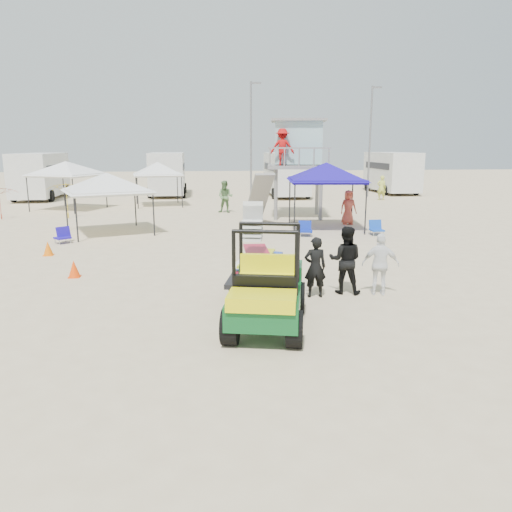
{
  "coord_description": "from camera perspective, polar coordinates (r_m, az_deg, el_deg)",
  "views": [
    {
      "loc": [
        -0.8,
        -7.98,
        3.74
      ],
      "look_at": [
        0.5,
        3.0,
        1.3
      ],
      "focal_mm": 35.0,
      "sensor_mm": 36.0,
      "label": 1
    }
  ],
  "objects": [
    {
      "name": "cone_near",
      "position": [
        15.45,
        -20.08,
        -1.39
      ],
      "size": [
        0.34,
        0.34,
        0.5
      ],
      "primitive_type": "cone",
      "color": "#FD4308",
      "rests_on": "ground"
    },
    {
      "name": "rv_mid_left",
      "position": [
        39.58,
        -10.09,
        9.44
      ],
      "size": [
        2.65,
        6.5,
        3.25
      ],
      "color": "silver",
      "rests_on": "ground"
    },
    {
      "name": "rv_far_right",
      "position": [
        42.56,
        15.24,
        9.4
      ],
      "size": [
        2.64,
        6.6,
        3.25
      ],
      "color": "silver",
      "rests_on": "ground"
    },
    {
      "name": "beach_chair_a",
      "position": [
        21.1,
        -21.2,
        2.25
      ],
      "size": [
        0.73,
        0.84,
        0.64
      ],
      "color": "#1D0FA7",
      "rests_on": "ground"
    },
    {
      "name": "umbrella_a",
      "position": [
        29.14,
        -27.2,
        5.4
      ],
      "size": [
        2.47,
        2.49,
        1.72
      ],
      "primitive_type": "imported",
      "rotation": [
        0.0,
        0.0,
        0.4
      ],
      "color": "#AB2612",
      "rests_on": "ground"
    },
    {
      "name": "beach_chair_c",
      "position": [
        22.09,
        13.57,
        3.17
      ],
      "size": [
        0.55,
        0.59,
        0.64
      ],
      "color": "#1144B9",
      "rests_on": "ground"
    },
    {
      "name": "surf_trailer",
      "position": [
        12.6,
        -0.25,
        -0.76
      ],
      "size": [
        1.64,
        2.44,
        2.12
      ],
      "color": "black",
      "rests_on": "ground"
    },
    {
      "name": "canopy_blue",
      "position": [
        23.05,
        8.05,
        10.18
      ],
      "size": [
        3.57,
        3.57,
        3.43
      ],
      "color": "black",
      "rests_on": "ground"
    },
    {
      "name": "beach_chair_b",
      "position": [
        21.32,
        5.67,
        3.13
      ],
      "size": [
        0.64,
        0.7,
        0.64
      ],
      "color": "#0E25A0",
      "rests_on": "ground"
    },
    {
      "name": "cone_far",
      "position": [
        18.86,
        -22.68,
        0.8
      ],
      "size": [
        0.34,
        0.34,
        0.5
      ],
      "primitive_type": "cone",
      "color": "orange",
      "rests_on": "ground"
    },
    {
      "name": "canopy_white_c",
      "position": [
        32.61,
        -11.2,
        10.25
      ],
      "size": [
        3.21,
        3.21,
        3.17
      ],
      "color": "black",
      "rests_on": "ground"
    },
    {
      "name": "rv_far_left",
      "position": [
        39.64,
        -23.45,
        8.63
      ],
      "size": [
        2.64,
        6.8,
        3.25
      ],
      "color": "silver",
      "rests_on": "ground"
    },
    {
      "name": "umbrella_b",
      "position": [
        28.21,
        -20.72,
        5.97
      ],
      "size": [
        2.96,
        2.96,
        1.91
      ],
      "primitive_type": "imported",
      "rotation": [
        0.0,
        0.0,
        0.86
      ],
      "color": "gold",
      "rests_on": "ground"
    },
    {
      "name": "lifeguard_tower",
      "position": [
        26.89,
        4.57,
        12.38
      ],
      "size": [
        3.58,
        3.58,
        5.01
      ],
      "color": "gray",
      "rests_on": "ground"
    },
    {
      "name": "distant_beachgoers",
      "position": [
        28.75,
        4.63,
        6.69
      ],
      "size": [
        12.25,
        11.28,
        1.83
      ],
      "color": "#BB4735",
      "rests_on": "ground"
    },
    {
      "name": "utility_cart",
      "position": [
        10.31,
        1.17,
        -3.02
      ],
      "size": [
        1.99,
        3.04,
        2.13
      ],
      "color": "#0C4D1F",
      "rests_on": "ground"
    },
    {
      "name": "man_right",
      "position": [
        13.08,
        14.04,
        -0.94
      ],
      "size": [
        1.0,
        0.61,
        1.59
      ],
      "primitive_type": "imported",
      "rotation": [
        0.0,
        0.0,
        2.88
      ],
      "color": "white",
      "rests_on": "ground"
    },
    {
      "name": "canopy_white_a",
      "position": [
        22.62,
        -16.73,
        8.75
      ],
      "size": [
        4.21,
        4.21,
        3.04
      ],
      "color": "black",
      "rests_on": "ground"
    },
    {
      "name": "light_pole_right",
      "position": [
        38.66,
        12.88,
        12.52
      ],
      "size": [
        0.14,
        0.14,
        8.0
      ],
      "primitive_type": "cylinder",
      "color": "slate",
      "rests_on": "ground"
    },
    {
      "name": "man_mid",
      "position": [
        13.02,
        10.17,
        -0.46
      ],
      "size": [
        1.03,
        0.91,
        1.76
      ],
      "primitive_type": "imported",
      "rotation": [
        0.0,
        0.0,
        2.8
      ],
      "color": "black",
      "rests_on": "ground"
    },
    {
      "name": "light_pole_left",
      "position": [
        35.19,
        -0.58,
        12.86
      ],
      "size": [
        0.14,
        0.14,
        8.0
      ],
      "primitive_type": "cylinder",
      "color": "slate",
      "rests_on": "ground"
    },
    {
      "name": "rv_mid_right",
      "position": [
        38.63,
        3.42,
        9.54
      ],
      "size": [
        2.64,
        7.0,
        3.25
      ],
      "color": "silver",
      "rests_on": "ground"
    },
    {
      "name": "ground",
      "position": [
        8.85,
        -0.95,
        -12.55
      ],
      "size": [
        140.0,
        140.0,
        0.0
      ],
      "primitive_type": "plane",
      "color": "beige",
      "rests_on": "ground"
    },
    {
      "name": "man_left",
      "position": [
        12.59,
        6.77,
        -1.28
      ],
      "size": [
        0.57,
        0.38,
        1.55
      ],
      "primitive_type": "imported",
      "rotation": [
        0.0,
        0.0,
        3.12
      ],
      "color": "black",
      "rests_on": "ground"
    },
    {
      "name": "canopy_white_b",
      "position": [
        32.02,
        -20.9,
        9.83
      ],
      "size": [
        4.37,
        4.37,
        3.28
      ],
      "color": "black",
      "rests_on": "ground"
    }
  ]
}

